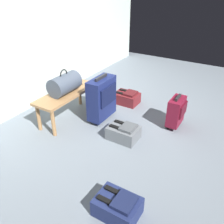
{
  "coord_description": "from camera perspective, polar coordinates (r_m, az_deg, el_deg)",
  "views": [
    {
      "loc": [
        -2.52,
        -1.29,
        1.84
      ],
      "look_at": [
        -0.13,
        0.16,
        0.25
      ],
      "focal_mm": 39.08,
      "sensor_mm": 36.0,
      "label": 1
    }
  ],
  "objects": [
    {
      "name": "ground_plane",
      "position": [
        3.38,
        3.43,
        -3.44
      ],
      "size": [
        6.6,
        6.6,
        0.0
      ],
      "primitive_type": "plane",
      "color": "slate"
    },
    {
      "name": "back_wall",
      "position": [
        3.86,
        -18.95,
        21.64
      ],
      "size": [
        6.0,
        0.1,
        2.8
      ],
      "primitive_type": "cube",
      "color": "silver",
      "rests_on": "ground"
    },
    {
      "name": "bench",
      "position": [
        3.47,
        -10.49,
        3.61
      ],
      "size": [
        1.0,
        0.36,
        0.41
      ],
      "color": "#A87A4C",
      "rests_on": "ground"
    },
    {
      "name": "duffel_bag_slate",
      "position": [
        3.37,
        -11.02,
        6.47
      ],
      "size": [
        0.44,
        0.26,
        0.34
      ],
      "color": "#475160",
      "rests_on": "bench"
    },
    {
      "name": "cell_phone",
      "position": [
        3.68,
        -8.13,
        6.56
      ],
      "size": [
        0.07,
        0.14,
        0.01
      ],
      "color": "black",
      "rests_on": "bench"
    },
    {
      "name": "suitcase_upright_navy",
      "position": [
        3.39,
        -2.38,
        3.33
      ],
      "size": [
        0.46,
        0.23,
        0.66
      ],
      "color": "navy",
      "rests_on": "ground"
    },
    {
      "name": "suitcase_small_burgundy",
      "position": [
        3.37,
        14.82,
        0.19
      ],
      "size": [
        0.32,
        0.18,
        0.46
      ],
      "color": "maroon",
      "rests_on": "ground"
    },
    {
      "name": "backpack_maroon",
      "position": [
        3.95,
        3.5,
        3.35
      ],
      "size": [
        0.28,
        0.38,
        0.21
      ],
      "color": "maroon",
      "rests_on": "ground"
    },
    {
      "name": "backpack_navy",
      "position": [
        2.25,
        1.35,
        -21.2
      ],
      "size": [
        0.28,
        0.38,
        0.21
      ],
      "color": "navy",
      "rests_on": "ground"
    },
    {
      "name": "backpack_grey",
      "position": [
        3.09,
        2.72,
        -4.78
      ],
      "size": [
        0.28,
        0.38,
        0.21
      ],
      "color": "slate",
      "rests_on": "ground"
    }
  ]
}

